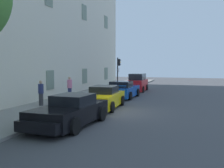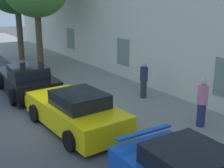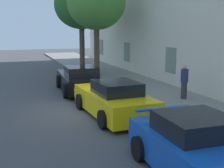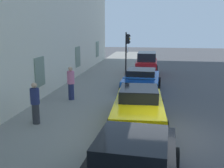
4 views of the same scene
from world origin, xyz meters
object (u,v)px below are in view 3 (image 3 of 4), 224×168
Objects in this scene: tree_midblock at (96,2)px; sportscar_red_lead at (80,79)px; pedestrian_admiring at (184,81)px; tree_near_kerb at (81,5)px; sportscar_yellow_flank at (112,99)px; sportscar_white_middle at (206,155)px.

sportscar_red_lead is at bearing -28.75° from tree_midblock.
sportscar_red_lead is at bearing -135.53° from pedestrian_admiring.
tree_near_kerb reaches higher than pedestrian_admiring.
sportscar_yellow_flank is 5.82m from sportscar_white_middle.
sportscar_yellow_flank is at bearing 1.45° from sportscar_red_lead.
pedestrian_admiring is at bearing 150.77° from sportscar_white_middle.
pedestrian_admiring reaches higher than sportscar_red_lead.
tree_midblock is 4.23× the size of pedestrian_admiring.
tree_near_kerb is at bearing 174.69° from sportscar_white_middle.
sportscar_yellow_flank is 4.05m from pedestrian_admiring.
pedestrian_admiring reaches higher than sportscar_yellow_flank.
sportscar_yellow_flank is 0.72× the size of tree_midblock.
sportscar_white_middle is at bearing -5.31° from tree_near_kerb.
sportscar_yellow_flank is at bearing -8.67° from tree_near_kerb.
tree_near_kerb is 3.43m from tree_midblock.
tree_near_kerb reaches higher than sportscar_white_middle.
tree_near_kerb reaches higher than sportscar_red_lead.
sportscar_red_lead is 3.10× the size of pedestrian_admiring.
sportscar_yellow_flank is 10.39m from tree_midblock.
pedestrian_admiring is (8.22, 1.84, -4.21)m from tree_midblock.
sportscar_yellow_flank reaches higher than sportscar_white_middle.
sportscar_white_middle is 15.70m from tree_midblock.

